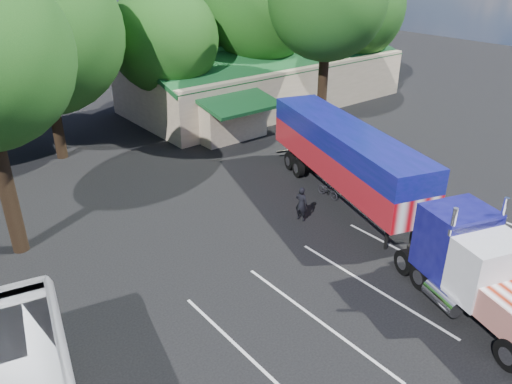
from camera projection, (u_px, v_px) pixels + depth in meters
ground at (277, 229)px, 24.80m from camera, size 120.00×120.00×0.00m
event_hall at (264, 79)px, 44.02m from camera, size 24.20×14.12×5.55m
tree_row_c at (40, 33)px, 29.84m from camera, size 10.00×10.00×13.05m
tree_row_d at (164, 39)px, 36.43m from camera, size 8.00×8.00×10.60m
tree_row_e at (256, 9)px, 41.16m from camera, size 9.60×9.60×12.90m
tree_row_f at (349, 6)px, 46.04m from camera, size 10.40×10.40×13.00m
tree_near_right at (328, 0)px, 33.04m from camera, size 8.00×8.00×13.50m
semi_truck at (372, 176)px, 24.63m from camera, size 8.83×20.45×4.34m
woman at (301, 204)px, 25.29m from camera, size 0.61×0.77×1.84m
bicycle at (328, 190)px, 27.89m from camera, size 0.59×1.55×0.81m
silver_sedan at (277, 109)px, 41.06m from camera, size 4.20×2.50×1.31m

